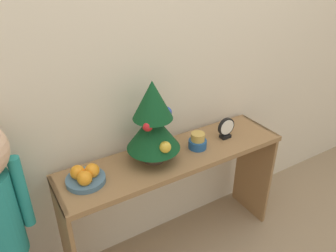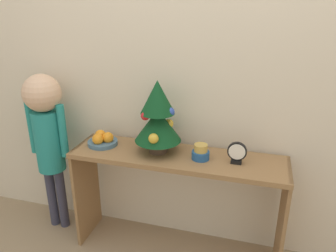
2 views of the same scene
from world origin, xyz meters
name	(u,v)px [view 1 (image 1 of 2)]	position (x,y,z in m)	size (l,w,h in m)	color
back_wall	(154,45)	(0.00, 0.39, 1.25)	(7.00, 0.05, 2.50)	beige
console_table	(175,176)	(0.00, 0.17, 0.55)	(1.30, 0.34, 0.70)	olive
mini_tree	(153,122)	(-0.12, 0.19, 0.93)	(0.28, 0.28, 0.45)	#4C3828
fruit_bowl	(85,177)	(-0.50, 0.19, 0.73)	(0.19, 0.19, 0.09)	#476B84
singing_bowl	(198,142)	(0.14, 0.16, 0.74)	(0.10, 0.10, 0.09)	#235189
desk_clock	(226,128)	(0.35, 0.16, 0.76)	(0.11, 0.04, 0.13)	black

